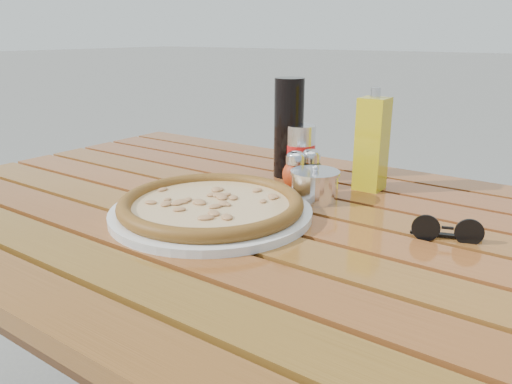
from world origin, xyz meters
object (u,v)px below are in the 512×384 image
Objects in this scene: dark_bottle at (289,128)px; plate at (211,212)px; pepper_shaker at (295,171)px; oregano_shaker at (311,169)px; table at (250,248)px; parmesan_tin at (315,185)px; sunglasses at (447,231)px; olive_oil_cruet at (372,144)px; pizza at (211,204)px; soda_can at (300,152)px.

plate is at bearing -84.79° from dark_bottle.
pepper_shaker and oregano_shaker have the same top height.
plate reaches higher than table.
parmesan_tin is at bearing 60.30° from table.
plate is at bearing -179.12° from sunglasses.
dark_bottle is 1.05× the size of olive_oil_cruet.
olive_oil_cruet reaches higher than pepper_shaker.
plate is 0.82× the size of pizza.
pizza is 0.27m from oregano_shaker.
soda_can reaches higher than plate.
pepper_shaker is at bearing 80.78° from pizza.
parmesan_tin is 0.27m from sunglasses.
table is 0.31m from dark_bottle.
soda_can reaches higher than sunglasses.
pizza is at bearing -179.12° from sunglasses.
soda_can is (0.03, -0.00, -0.05)m from dark_bottle.
pizza is 3.70× the size of parmesan_tin.
oregano_shaker is 0.75× the size of sunglasses.
sunglasses is (0.21, -0.19, -0.08)m from olive_oil_cruet.
parmesan_tin is at bearing -113.37° from olive_oil_cruet.
dark_bottle is at bearing 95.21° from pizza.
table is 0.17m from parmesan_tin.
plate is 3.31× the size of sunglasses.
parmesan_tin is (0.14, -0.12, -0.08)m from dark_bottle.
soda_can is 0.16m from parmesan_tin.
table is at bearing -116.47° from olive_oil_cruet.
dark_bottle reaches higher than sunglasses.
sunglasses is at bearing -23.45° from dark_bottle.
pepper_shaker is at bearing -145.01° from olive_oil_cruet.
table is at bearing -119.70° from parmesan_tin.
oregano_shaker reaches higher than sunglasses.
olive_oil_cruet is (0.13, 0.09, 0.06)m from pepper_shaker.
oregano_shaker is (0.02, 0.03, 0.00)m from pepper_shaker.
olive_oil_cruet is (0.16, 0.32, 0.07)m from pizza.
plate is 0.37m from olive_oil_cruet.
pepper_shaker is at bearing 145.53° from sunglasses.
parmesan_tin reaches higher than plate.
sunglasses is (0.37, 0.13, -0.01)m from pizza.
pepper_shaker is 0.08m from parmesan_tin.
pizza is 0.21m from parmesan_tin.
dark_bottle is at bearing 130.24° from pepper_shaker.
oregano_shaker is (0.05, 0.26, 0.03)m from plate.
dark_bottle is 1.86× the size of parmesan_tin.
table is at bearing 59.02° from pizza.
soda_can is at bearing 131.07° from parmesan_tin.
pepper_shaker is 0.75× the size of sunglasses.
pizza is at bearing -99.22° from pepper_shaker.
olive_oil_cruet is at bearing 3.77° from dark_bottle.
parmesan_tin reaches higher than pizza.
soda_can is at bearing 140.42° from oregano_shaker.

